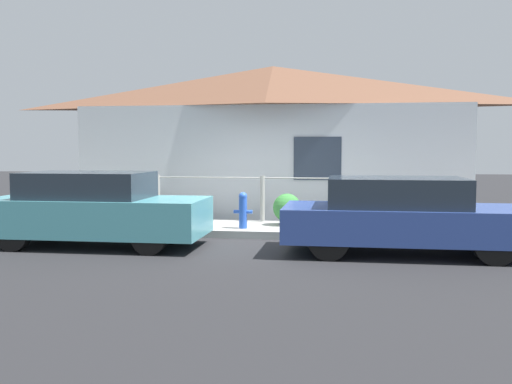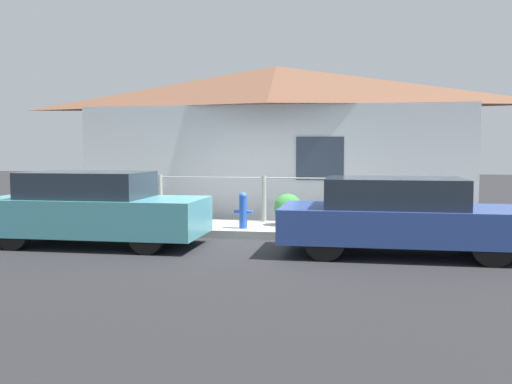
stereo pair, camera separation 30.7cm
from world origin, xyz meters
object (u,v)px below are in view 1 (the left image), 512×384
object	(u,v)px
car_left	(95,209)
potted_plant_by_fence	(146,210)
car_right	(403,215)
fire_hydrant	(243,209)
potted_plant_near_hydrant	(287,208)

from	to	relation	value
car_left	potted_plant_by_fence	size ratio (longest dim) A/B	8.13
car_left	car_right	size ratio (longest dim) A/B	0.97
fire_hydrant	potted_plant_near_hydrant	distance (m)	1.04
fire_hydrant	potted_plant_by_fence	size ratio (longest dim) A/B	1.52
car_left	potted_plant_near_hydrant	world-z (taller)	car_left
car_right	potted_plant_by_fence	size ratio (longest dim) A/B	8.35
fire_hydrant	potted_plant_near_hydrant	size ratio (longest dim) A/B	1.10
car_left	potted_plant_near_hydrant	size ratio (longest dim) A/B	5.88
car_right	fire_hydrant	xyz separation A→B (m)	(-2.97, 1.62, -0.12)
fire_hydrant	car_left	bearing A→B (deg)	-146.49
potted_plant_near_hydrant	car_right	bearing A→B (deg)	-46.16
car_right	potted_plant_near_hydrant	world-z (taller)	car_right
car_right	potted_plant_near_hydrant	bearing A→B (deg)	134.17
fire_hydrant	car_right	bearing A→B (deg)	-28.50
potted_plant_by_fence	potted_plant_near_hydrant	bearing A→B (deg)	-3.03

